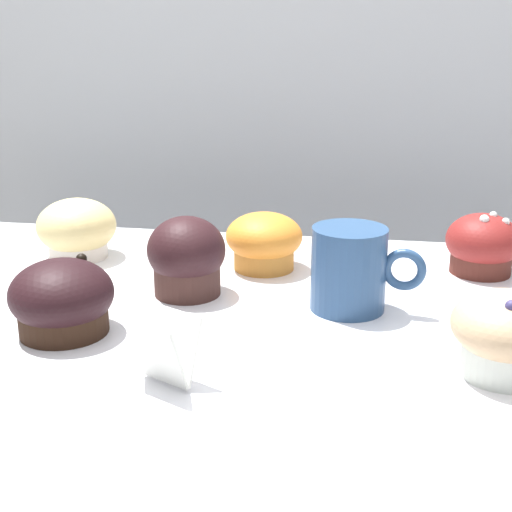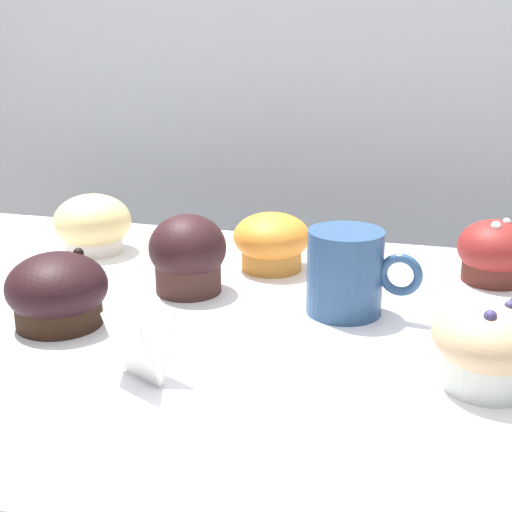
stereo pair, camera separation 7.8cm
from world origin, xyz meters
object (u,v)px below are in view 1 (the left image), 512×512
object	(u,v)px
coffee_cup	(350,267)
muffin_back_left	(507,333)
muffin_front_left	(187,257)
muffin_front_center	(62,300)
muffin_back_center	(264,241)
muffin_back_right	(482,245)
muffin_front_right	(77,230)

from	to	relation	value
coffee_cup	muffin_back_left	bearing A→B (deg)	-43.37
muffin_back_left	muffin_front_left	world-z (taller)	muffin_front_left
muffin_back_left	coffee_cup	bearing A→B (deg)	136.63
muffin_front_center	muffin_back_center	size ratio (longest dim) A/B	1.07
muffin_front_center	muffin_back_right	distance (m)	0.49
muffin_back_left	muffin_back_right	size ratio (longest dim) A/B	1.08
muffin_back_left	muffin_back_right	world-z (taller)	muffin_back_left
muffin_back_center	coffee_cup	bearing A→B (deg)	-46.68
muffin_back_right	muffin_back_center	world-z (taller)	muffin_back_right
muffin_front_right	muffin_back_center	world-z (taller)	muffin_front_right
muffin_front_center	muffin_back_left	world-z (taller)	muffin_back_left
muffin_back_left	muffin_front_right	xyz separation A→B (m)	(-0.49, 0.25, -0.00)
muffin_back_right	muffin_front_left	world-z (taller)	muffin_front_left
muffin_front_left	muffin_back_center	distance (m)	0.12
muffin_front_left	muffin_back_center	bearing A→B (deg)	54.41
muffin_back_center	muffin_back_right	bearing A→B (deg)	5.85
muffin_back_left	muffin_back_center	bearing A→B (deg)	135.12
muffin_front_left	muffin_front_right	bearing A→B (deg)	148.53
muffin_back_left	coffee_cup	world-z (taller)	coffee_cup
muffin_back_right	muffin_front_right	distance (m)	0.51
muffin_front_center	muffin_front_right	size ratio (longest dim) A/B	1.00
muffin_front_center	muffin_front_left	bearing A→B (deg)	52.73
muffin_front_left	muffin_back_right	bearing A→B (deg)	20.81
muffin_back_right	muffin_front_center	bearing A→B (deg)	-149.75
muffin_back_right	muffin_front_left	xyz separation A→B (m)	(-0.33, -0.13, 0.01)
muffin_front_center	coffee_cup	size ratio (longest dim) A/B	0.85
muffin_back_left	coffee_cup	distance (m)	0.19
coffee_cup	muffin_front_right	bearing A→B (deg)	161.05
muffin_back_right	muffin_back_center	distance (m)	0.26
muffin_back_left	muffin_back_right	distance (m)	0.27
muffin_back_center	muffin_front_left	bearing A→B (deg)	-125.59
muffin_front_right	muffin_back_center	size ratio (longest dim) A/B	1.07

